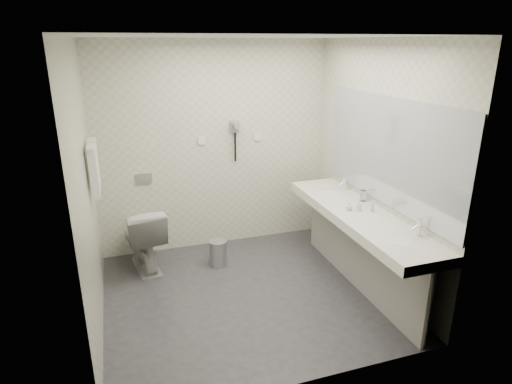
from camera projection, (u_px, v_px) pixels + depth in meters
name	position (u px, v px, depth m)	size (l,w,h in m)	color
floor	(247.00, 294.00, 4.46)	(2.80, 2.80, 0.00)	#2E2D33
ceiling	(245.00, 36.00, 3.64)	(2.80, 2.80, 0.00)	silver
wall_back	(214.00, 148.00, 5.22)	(2.80, 2.80, 0.00)	beige
wall_front	(303.00, 234.00, 2.88)	(2.80, 2.80, 0.00)	beige
wall_left	(86.00, 194.00, 3.63)	(2.60, 2.60, 0.00)	beige
wall_right	(376.00, 166.00, 4.46)	(2.60, 2.60, 0.00)	beige
vanity_counter	(359.00, 216.00, 4.35)	(0.55, 2.20, 0.10)	silver
vanity_panel	(358.00, 254.00, 4.50)	(0.03, 2.15, 0.75)	gray
vanity_post_near	(427.00, 309.00, 3.57)	(0.06, 0.06, 0.75)	silver
vanity_post_far	(317.00, 217.00, 5.44)	(0.06, 0.06, 0.75)	silver
mirror	(388.00, 151.00, 4.22)	(0.02, 2.20, 1.05)	#B2BCC6
basin_near	(399.00, 240.00, 3.76)	(0.40, 0.31, 0.05)	silver
basin_far	(329.00, 193.00, 4.92)	(0.40, 0.31, 0.05)	silver
faucet_near	(419.00, 227.00, 3.79)	(0.04, 0.04, 0.15)	silver
faucet_far	(345.00, 184.00, 4.95)	(0.04, 0.04, 0.15)	silver
soap_bottle_a	(359.00, 206.00, 4.35)	(0.05, 0.05, 0.10)	beige
soap_bottle_b	(349.00, 206.00, 4.37)	(0.07, 0.07, 0.09)	beige
soap_bottle_c	(372.00, 206.00, 4.32)	(0.05, 0.05, 0.12)	beige
glass_left	(363.00, 196.00, 4.61)	(0.06, 0.06, 0.12)	silver
toilet	(143.00, 238.00, 4.88)	(0.42, 0.74, 0.75)	silver
flush_plate	(144.00, 179.00, 5.05)	(0.18, 0.02, 0.12)	#B2B5BA
pedal_bin	(218.00, 253.00, 5.01)	(0.21, 0.21, 0.29)	#B2B5BA
bin_lid	(218.00, 242.00, 4.96)	(0.21, 0.21, 0.01)	#B2B5BA
towel_rail	(90.00, 145.00, 4.04)	(0.02, 0.02, 0.62)	silver
towel_near	(94.00, 171.00, 3.99)	(0.07, 0.24, 0.48)	silver
towel_far	(94.00, 163.00, 4.25)	(0.07, 0.24, 0.48)	silver
dryer_cradle	(235.00, 126.00, 5.18)	(0.10, 0.04, 0.14)	gray
dryer_barrel	(236.00, 125.00, 5.11)	(0.08, 0.08, 0.14)	gray
dryer_cord	(235.00, 147.00, 5.25)	(0.02, 0.02, 0.35)	black
switch_plate_a	(202.00, 141.00, 5.13)	(0.09, 0.02, 0.09)	silver
switch_plate_b	(258.00, 137.00, 5.34)	(0.09, 0.02, 0.09)	silver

